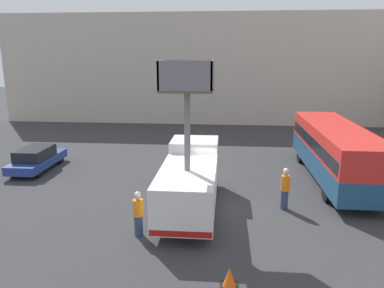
{
  "coord_description": "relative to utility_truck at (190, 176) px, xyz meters",
  "views": [
    {
      "loc": [
        0.22,
        -15.47,
        6.7
      ],
      "look_at": [
        -1.26,
        0.86,
        2.76
      ],
      "focal_mm": 35.0,
      "sensor_mm": 36.0,
      "label": 1
    }
  ],
  "objects": [
    {
      "name": "ground_plane",
      "position": [
        1.26,
        -0.01,
        -1.51
      ],
      "size": [
        120.0,
        120.0,
        0.0
      ],
      "primitive_type": "plane",
      "color": "#333335"
    },
    {
      "name": "building_backdrop_far",
      "position": [
        1.26,
        25.59,
        3.77
      ],
      "size": [
        44.0,
        10.0,
        10.55
      ],
      "color": "#BCB2A3",
      "rests_on": "ground_plane"
    },
    {
      "name": "utility_truck",
      "position": [
        0.0,
        0.0,
        0.0
      ],
      "size": [
        2.27,
        7.02,
        6.47
      ],
      "color": "silver",
      "rests_on": "ground_plane"
    },
    {
      "name": "city_bus",
      "position": [
        7.41,
        4.7,
        0.25
      ],
      "size": [
        2.57,
        10.58,
        2.96
      ],
      "rotation": [
        0.0,
        0.0,
        1.76
      ],
      "color": "navy",
      "rests_on": "ground_plane"
    },
    {
      "name": "road_worker_near_truck",
      "position": [
        -1.7,
        -2.71,
        -0.63
      ],
      "size": [
        0.38,
        0.38,
        1.77
      ],
      "rotation": [
        0.0,
        0.0,
        3.17
      ],
      "color": "navy",
      "rests_on": "ground_plane"
    },
    {
      "name": "road_worker_directing",
      "position": [
        4.15,
        0.35,
        -0.56
      ],
      "size": [
        0.38,
        0.38,
        1.89
      ],
      "rotation": [
        0.0,
        0.0,
        2.99
      ],
      "color": "navy",
      "rests_on": "ground_plane"
    },
    {
      "name": "traffic_cone_near_truck",
      "position": [
        1.7,
        -5.65,
        -1.23
      ],
      "size": [
        0.53,
        0.53,
        0.6
      ],
      "color": "black",
      "rests_on": "ground_plane"
    },
    {
      "name": "parked_car_curbside",
      "position": [
        -9.6,
        4.89,
        -0.81
      ],
      "size": [
        1.74,
        4.45,
        1.38
      ],
      "color": "navy",
      "rests_on": "ground_plane"
    }
  ]
}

